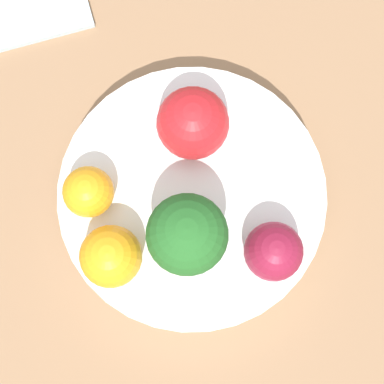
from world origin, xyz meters
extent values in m
plane|color=gray|center=(0.00, 0.00, 0.00)|extent=(6.00, 6.00, 0.00)
cube|color=#936D4C|center=(0.00, 0.00, 0.01)|extent=(1.20, 1.20, 0.02)
cylinder|color=white|center=(0.00, 0.00, 0.04)|extent=(0.21, 0.21, 0.04)
cylinder|color=#8CB76B|center=(0.01, 0.04, 0.07)|extent=(0.02, 0.02, 0.02)
sphere|color=#236023|center=(0.01, 0.04, 0.10)|extent=(0.06, 0.06, 0.06)
sphere|color=red|center=(-0.01, -0.05, 0.08)|extent=(0.06, 0.06, 0.06)
sphere|color=maroon|center=(-0.05, 0.05, 0.08)|extent=(0.04, 0.04, 0.04)
sphere|color=orange|center=(0.07, 0.04, 0.08)|extent=(0.05, 0.05, 0.05)
sphere|color=orange|center=(0.08, -0.01, 0.08)|extent=(0.04, 0.04, 0.04)
camera|label=1|loc=(0.01, 0.09, 0.55)|focal=60.00mm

